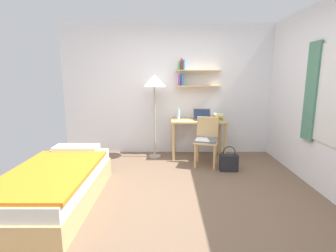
{
  "coord_description": "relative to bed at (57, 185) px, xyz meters",
  "views": [
    {
      "loc": [
        -0.08,
        -3.17,
        1.57
      ],
      "look_at": [
        -0.09,
        0.51,
        0.85
      ],
      "focal_mm": 27.12,
      "sensor_mm": 36.0,
      "label": 1
    }
  ],
  "objects": [
    {
      "name": "ground_plane",
      "position": [
        1.47,
        0.2,
        -0.24
      ],
      "size": [
        5.28,
        5.28,
        0.0
      ],
      "primitive_type": "plane",
      "color": "brown"
    },
    {
      "name": "wall_back",
      "position": [
        1.48,
        2.23,
        1.07
      ],
      "size": [
        4.4,
        0.27,
        2.6
      ],
      "color": "white",
      "rests_on": "ground_plane"
    },
    {
      "name": "bed",
      "position": [
        0.0,
        0.0,
        0.0
      ],
      "size": [
        0.94,
        1.94,
        0.54
      ],
      "color": "tan",
      "rests_on": "ground_plane"
    },
    {
      "name": "desk",
      "position": [
        1.98,
        1.9,
        0.36
      ],
      "size": [
        1.06,
        0.55,
        0.74
      ],
      "color": "tan",
      "rests_on": "ground_plane"
    },
    {
      "name": "desk_chair",
      "position": [
        2.08,
        1.4,
        0.25
      ],
      "size": [
        0.48,
        0.48,
        0.86
      ],
      "color": "tan",
      "rests_on": "ground_plane"
    },
    {
      "name": "standing_lamp",
      "position": [
        1.14,
        1.87,
        1.19
      ],
      "size": [
        0.44,
        0.44,
        1.61
      ],
      "color": "#B2A893",
      "rests_on": "ground_plane"
    },
    {
      "name": "laptop",
      "position": [
        2.06,
        1.93,
        0.55
      ],
      "size": [
        0.34,
        0.23,
        0.21
      ],
      "color": "#2D2D33",
      "rests_on": "desk"
    },
    {
      "name": "water_bottle",
      "position": [
        1.59,
        1.98,
        0.61
      ],
      "size": [
        0.07,
        0.07,
        0.21
      ],
      "primitive_type": "cylinder",
      "color": "silver",
      "rests_on": "desk"
    },
    {
      "name": "book_stack",
      "position": [
        2.37,
        1.92,
        0.56
      ],
      "size": [
        0.2,
        0.23,
        0.12
      ],
      "color": "#4CA856",
      "rests_on": "desk"
    },
    {
      "name": "handbag",
      "position": [
        2.42,
        1.11,
        -0.09
      ],
      "size": [
        0.3,
        0.13,
        0.43
      ],
      "color": "#232328",
      "rests_on": "ground_plane"
    }
  ]
}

